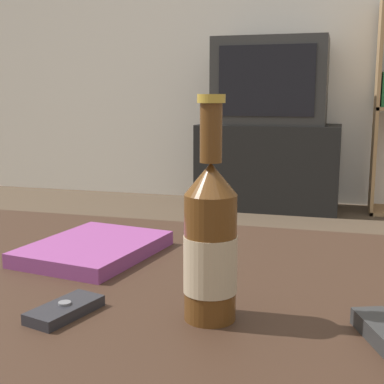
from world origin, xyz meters
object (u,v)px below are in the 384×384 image
Objects in this scene: table_book at (94,248)px; beer_bottle at (210,242)px; tv_stand at (268,167)px; cell_phone at (65,310)px; television at (270,82)px.

beer_bottle is at bearing -29.61° from table_book.
tv_stand is 3.25× the size of beer_bottle.
beer_bottle is (0.30, -2.79, 0.28)m from tv_stand.
beer_bottle reaches higher than tv_stand.
table_book is (-0.08, 0.24, 0.00)m from cell_phone.
tv_stand is 8.19× the size of cell_phone.
cell_phone is (0.13, -2.83, 0.19)m from tv_stand.
television is 2.61× the size of table_book.
television reaches higher than table_book.
tv_stand is 0.53m from television.
television is at bearing 96.23° from beer_bottle.
television reaches higher than beer_bottle.
television is 2.55× the size of beer_bottle.
tv_stand is 3.33× the size of table_book.
television is (-0.00, -0.00, 0.53)m from tv_stand.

